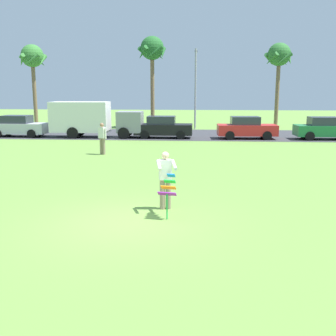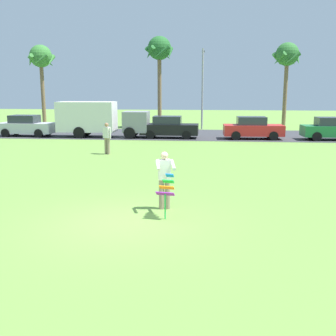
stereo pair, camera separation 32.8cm
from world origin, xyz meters
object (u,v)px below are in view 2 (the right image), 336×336
Objects in this scene: person_kite_flyer at (165,178)px; palm_tree_left_near at (41,59)px; parked_truck_grey_van at (98,118)px; person_walker_near at (107,137)px; parked_car_black at (169,127)px; parked_car_silver at (26,126)px; palm_tree_centre_far at (287,58)px; parked_car_red at (253,128)px; parked_car_green at (332,129)px; kite_held at (167,189)px; streetlight_pole at (203,84)px; palm_tree_right_near at (159,52)px.

palm_tree_left_near is at bearing 119.30° from person_kite_flyer.
parked_truck_grey_van reaches higher than person_walker_near.
parked_car_black is (5.31, -0.00, -0.64)m from parked_truck_grey_van.
person_kite_flyer is at bearing -54.63° from parked_car_silver.
palm_tree_centre_far is (9.88, 9.61, 5.59)m from parked_car_black.
parked_car_green is at bearing 0.00° from parked_car_red.
kite_held is at bearing -55.49° from parked_car_silver.
person_kite_flyer reaches higher than kite_held.
parked_car_black is at bearing -107.78° from streetlight_pole.
kite_held is 22.49m from parked_car_silver.
person_kite_flyer is 26.52m from palm_tree_right_near.
parked_car_black is at bearing 179.99° from parked_car_green.
palm_tree_left_near is at bearing 176.27° from palm_tree_right_near.
palm_tree_centre_far reaches higher than person_walker_near.
kite_held is 0.69× the size of person_walker_near.
parked_car_green is 26.74m from palm_tree_left_near.
person_kite_flyer is at bearing -84.60° from parked_car_black.
kite_held is at bearing -84.37° from parked_car_black.
person_kite_flyer reaches higher than parked_car_green.
streetlight_pole reaches higher than person_kite_flyer.
parked_car_red is (4.37, 17.74, -0.18)m from person_kite_flyer.
palm_tree_right_near is (3.63, 7.91, 5.41)m from parked_truck_grey_van.
streetlight_pole is (0.43, 25.57, 3.19)m from kite_held.
palm_tree_left_near is 0.93× the size of palm_tree_right_near.
parked_car_red is at bearing -111.78° from palm_tree_centre_far.
palm_tree_right_near is at bearing 65.33° from parked_truck_grey_van.
palm_tree_left_near reaches higher than parked_truck_grey_van.
kite_held is at bearing -67.45° from person_walker_near.
person_kite_flyer is 20.30m from parked_car_green.
parked_truck_grey_van is (-6.99, 17.74, 0.46)m from person_kite_flyer.
person_kite_flyer is 0.41× the size of parked_car_black.
parked_car_silver is 15.28m from streetlight_pole.
parked_truck_grey_van is 5.35m from parked_car_black.
parked_truck_grey_van is 12.65m from palm_tree_left_near.
parked_car_green is at bearing -19.32° from palm_tree_left_near.
kite_held is 0.18× the size of parked_truck_grey_van.
palm_tree_right_near is 1.17× the size of streetlight_pole.
parked_truck_grey_van reaches higher than parked_car_silver.
parked_car_red is 11.66m from person_walker_near.
streetlight_pole is at bearing -161.37° from palm_tree_centre_far.
parked_car_green is (11.55, -0.00, 0.00)m from parked_car_black.
kite_held is (0.15, -0.80, -0.14)m from person_kite_flyer.
palm_tree_centre_far is 1.10× the size of streetlight_pole.
palm_tree_centre_far is (23.02, 0.95, 0.05)m from palm_tree_left_near.
parked_car_silver is (-12.74, 18.53, -0.04)m from kite_held.
palm_tree_left_near is at bearing 104.38° from parked_car_silver.
person_walker_near reaches higher than parked_car_black.
palm_tree_right_near is at bearing 149.14° from parked_car_green.
parked_car_red is at bearing 77.18° from kite_held.
person_walker_near is (-4.46, 10.74, 0.12)m from kite_held.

